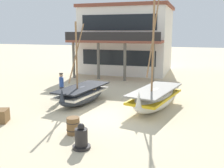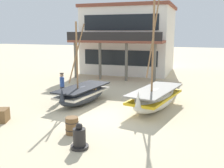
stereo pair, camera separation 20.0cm
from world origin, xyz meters
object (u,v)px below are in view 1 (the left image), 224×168
object	(u,v)px
fishing_boat_near_left	(82,94)
harbor_building_main	(127,39)
fisherman_by_hull	(62,87)
fishing_boat_centre_large	(155,98)
cargo_crate	(0,116)
wooden_barrel	(73,126)
capstan_winch	(81,139)

from	to	relation	value
fishing_boat_near_left	harbor_building_main	size ratio (longest dim) A/B	0.50
fisherman_by_hull	harbor_building_main	distance (m)	12.82
fishing_boat_centre_large	cargo_crate	bearing A→B (deg)	-145.98
fisherman_by_hull	cargo_crate	size ratio (longest dim) A/B	2.36
fishing_boat_centre_large	fisherman_by_hull	xyz separation A→B (m)	(-5.52, -0.14, 0.22)
wooden_barrel	cargo_crate	bearing A→B (deg)	176.89
fishing_boat_centre_large	cargo_crate	size ratio (longest dim) A/B	8.27
fishing_boat_centre_large	wooden_barrel	size ratio (longest dim) A/B	8.43
fishing_boat_near_left	cargo_crate	xyz separation A→B (m)	(-2.25, -4.08, -0.25)
fishing_boat_near_left	cargo_crate	world-z (taller)	fishing_boat_near_left
harbor_building_main	fishing_boat_near_left	bearing A→B (deg)	-86.78
fishing_boat_centre_large	harbor_building_main	bearing A→B (deg)	111.34
cargo_crate	harbor_building_main	world-z (taller)	harbor_building_main
fishing_boat_near_left	fisherman_by_hull	world-z (taller)	fishing_boat_near_left
capstan_winch	fishing_boat_near_left	bearing A→B (deg)	114.41
fishing_boat_near_left	capstan_winch	world-z (taller)	fishing_boat_near_left
fishing_boat_near_left	capstan_winch	distance (m)	5.90
fishing_boat_near_left	harbor_building_main	xyz separation A→B (m)	(-0.71, 12.66, 2.75)
cargo_crate	harbor_building_main	bearing A→B (deg)	84.76
fishing_boat_centre_large	fisherman_by_hull	distance (m)	5.52
cargo_crate	harbor_building_main	distance (m)	17.08
fishing_boat_centre_large	cargo_crate	distance (m)	7.72
fisherman_by_hull	capstan_winch	bearing A→B (deg)	-55.10
harbor_building_main	fishing_boat_centre_large	bearing A→B (deg)	-68.66
fisherman_by_hull	wooden_barrel	xyz separation A→B (m)	(2.95, -4.38, -0.48)
cargo_crate	fishing_boat_centre_large	bearing A→B (deg)	34.02
capstan_winch	wooden_barrel	size ratio (longest dim) A/B	1.33
capstan_winch	wooden_barrel	distance (m)	1.38
capstan_winch	cargo_crate	world-z (taller)	capstan_winch
wooden_barrel	harbor_building_main	distance (m)	17.35
wooden_barrel	harbor_building_main	world-z (taller)	harbor_building_main
wooden_barrel	harbor_building_main	size ratio (longest dim) A/B	0.08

